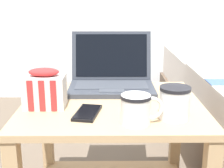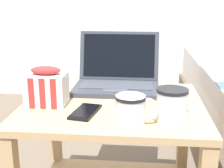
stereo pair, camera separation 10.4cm
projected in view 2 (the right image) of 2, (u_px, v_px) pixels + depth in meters
The scene contains 6 objects.
bedside_table at pixel (113, 149), 1.15m from camera, with size 0.63×0.54×0.51m.
laptop at pixel (118, 77), 1.27m from camera, with size 0.34×0.27×0.22m.
mug_front_left at pixel (173, 103), 0.93m from camera, with size 0.11×0.12×0.10m.
mug_front_right at pixel (131, 109), 0.90m from camera, with size 0.13×0.09×0.09m.
snack_bag at pixel (47, 88), 1.07m from camera, with size 0.14×0.10×0.14m.
cell_phone at pixel (85, 112), 1.00m from camera, with size 0.09×0.15×0.01m.
Camera 2 is at (0.10, -1.04, 0.88)m, focal length 50.00 mm.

